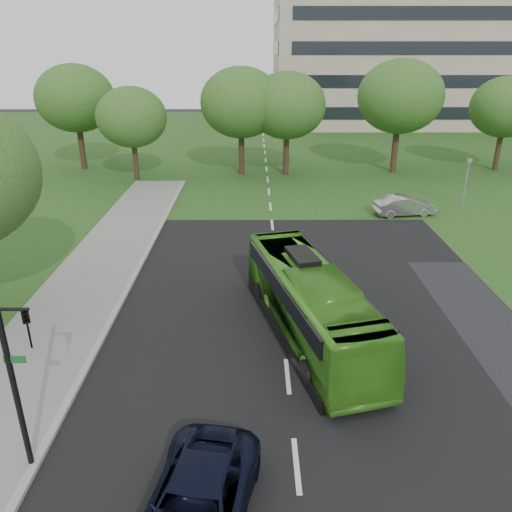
# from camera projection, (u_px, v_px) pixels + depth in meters

# --- Properties ---
(ground) EXTENTS (160.00, 160.00, 0.00)m
(ground) POSITION_uv_depth(u_px,v_px,m) (284.00, 345.00, 19.12)
(ground) COLOR black
(ground) RESTS_ON ground
(street_surfaces) EXTENTS (120.00, 120.00, 0.15)m
(street_surfaces) POSITION_uv_depth(u_px,v_px,m) (264.00, 189.00, 40.10)
(street_surfaces) COLOR black
(street_surfaces) RESTS_ON ground
(office_building) EXTENTS (40.10, 20.10, 25.00)m
(office_building) POSITION_uv_depth(u_px,v_px,m) (415.00, 33.00, 71.53)
(office_building) COLOR tan
(office_building) RESTS_ON ground
(tree_park_a) EXTENTS (5.81, 5.81, 7.71)m
(tree_park_a) POSITION_uv_depth(u_px,v_px,m) (132.00, 117.00, 41.07)
(tree_park_a) COLOR black
(tree_park_a) RESTS_ON ground
(tree_park_b) EXTENTS (7.00, 7.00, 9.17)m
(tree_park_b) POSITION_uv_depth(u_px,v_px,m) (241.00, 103.00, 42.58)
(tree_park_b) COLOR black
(tree_park_b) RESTS_ON ground
(tree_park_c) EXTENTS (6.62, 6.62, 8.79)m
(tree_park_c) POSITION_uv_depth(u_px,v_px,m) (287.00, 106.00, 42.51)
(tree_park_c) COLOR black
(tree_park_c) RESTS_ON ground
(tree_park_d) EXTENTS (7.39, 7.39, 9.78)m
(tree_park_d) POSITION_uv_depth(u_px,v_px,m) (400.00, 97.00, 43.14)
(tree_park_d) COLOR black
(tree_park_d) RESTS_ON ground
(tree_park_e) EXTENTS (6.24, 6.24, 8.32)m
(tree_park_e) POSITION_uv_depth(u_px,v_px,m) (506.00, 107.00, 44.26)
(tree_park_e) COLOR black
(tree_park_e) RESTS_ON ground
(tree_park_f) EXTENTS (6.99, 6.99, 9.33)m
(tree_park_f) POSITION_uv_depth(u_px,v_px,m) (75.00, 99.00, 44.55)
(tree_park_f) COLOR black
(tree_park_f) RESTS_ON ground
(bus) EXTENTS (4.90, 10.55, 2.86)m
(bus) POSITION_uv_depth(u_px,v_px,m) (310.00, 302.00, 19.28)
(bus) COLOR #429222
(bus) RESTS_ON ground
(sedan) EXTENTS (4.26, 2.07, 1.35)m
(sedan) POSITION_uv_depth(u_px,v_px,m) (404.00, 206.00, 33.70)
(sedan) COLOR #A0A1A5
(sedan) RESTS_ON ground
(suv) EXTENTS (3.19, 5.44, 1.42)m
(suv) POSITION_uv_depth(u_px,v_px,m) (196.00, 510.00, 11.46)
(suv) COLOR black
(suv) RESTS_ON ground
(traffic_light) EXTENTS (0.88, 0.27, 5.39)m
(traffic_light) POSITION_uv_depth(u_px,v_px,m) (17.00, 369.00, 12.35)
(traffic_light) COLOR black
(traffic_light) RESTS_ON ground
(camera_pole) EXTENTS (0.36, 0.33, 3.62)m
(camera_pole) POSITION_uv_depth(u_px,v_px,m) (467.00, 177.00, 34.11)
(camera_pole) COLOR gray
(camera_pole) RESTS_ON ground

